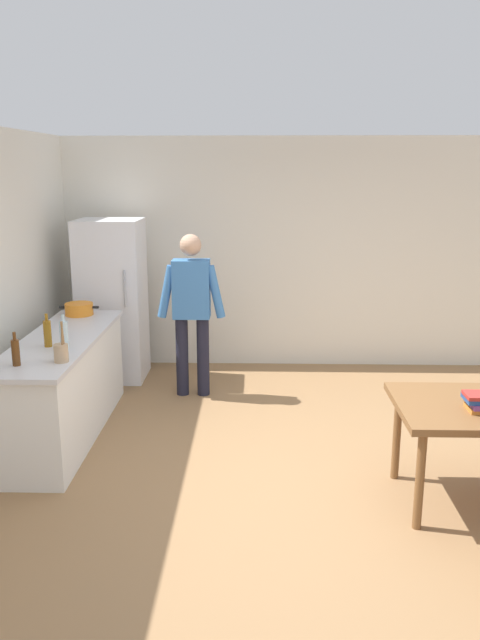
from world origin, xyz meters
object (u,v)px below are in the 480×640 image
cooking_pot (79,309)px  refrigerator (112,300)px  bottle_beer_brown (16,352)px  person (192,304)px  bottle_oil_amber (47,333)px  utensil_jar (61,352)px  bottle_water_clear (64,335)px

cooking_pot → refrigerator: bearing=76.5°
cooking_pot → bottle_beer_brown: bottle_beer_brown is taller
person → bottle_oil_amber: bearing=-129.1°
person → bottle_oil_amber: (-1.06, -1.31, 0.04)m
bottle_oil_amber → utensil_jar: bearing=-60.0°
cooking_pot → bottle_beer_brown: 1.66m
bottle_water_clear → bottle_beer_brown: size_ratio=1.15×
person → bottle_beer_brown: 2.15m
cooking_pot → bottle_oil_amber: size_ratio=1.43×
refrigerator → bottle_beer_brown: size_ratio=6.92×
cooking_pot → utensil_jar: (0.30, -1.56, 0.02)m
person → cooking_pot: size_ratio=4.25×
utensil_jar → bottle_water_clear: 0.32m
bottle_water_clear → utensil_jar: bearing=-77.4°
cooking_pot → bottle_oil_amber: bottle_oil_amber is taller
utensil_jar → cooking_pot: bearing=100.8°
bottle_oil_amber → cooking_pot: bearing=92.9°
refrigerator → bottle_water_clear: refrigerator is taller
refrigerator → bottle_beer_brown: bearing=-94.5°
person → bottle_oil_amber: 1.69m
utensil_jar → bottle_beer_brown: (-0.31, -0.10, 0.03)m
refrigerator → bottle_beer_brown: refrigerator is taller
refrigerator → utensil_jar: (0.13, -2.28, 0.08)m
utensil_jar → bottle_beer_brown: bearing=-162.4°
bottle_oil_amber → bottle_water_clear: size_ratio=0.93×
person → cooking_pot: 1.13m
person → cooking_pot: person is taller
utensil_jar → bottle_oil_amber: 0.48m
person → bottle_beer_brown: size_ratio=6.54×
cooking_pot → bottle_beer_brown: bearing=-90.4°
refrigerator → utensil_jar: refrigerator is taller
utensil_jar → bottle_beer_brown: size_ratio=1.23×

